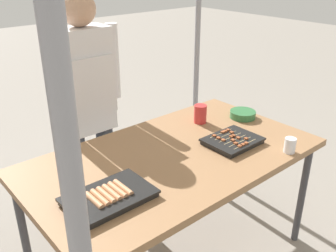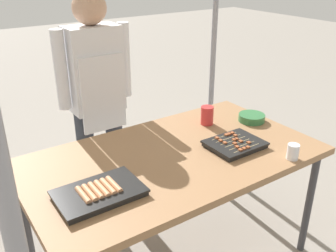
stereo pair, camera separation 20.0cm
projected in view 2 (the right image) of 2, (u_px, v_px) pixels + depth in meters
The scene contains 7 objects.
stall_table at pixel (173, 163), 2.05m from camera, with size 1.60×0.90×0.75m.
tray_grilled_sausages at pixel (99, 193), 1.67m from camera, with size 0.39×0.25×0.05m.
tray_meat_skewers at pixel (235, 144), 2.10m from camera, with size 0.30×0.24×0.04m.
condiment_bowl at pixel (252, 118), 2.43m from camera, with size 0.17×0.17×0.05m, color #33723F.
drink_cup_near_edge at pixel (207, 115), 2.37m from camera, with size 0.08×0.08×0.12m, color red.
drink_cup_by_wok at pixel (293, 152), 1.97m from camera, with size 0.06×0.06×0.08m, color white.
vendor_woman at pixel (96, 91), 2.48m from camera, with size 0.52×0.23×1.55m.
Camera 2 is at (-1.03, -1.46, 1.74)m, focal length 40.04 mm.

